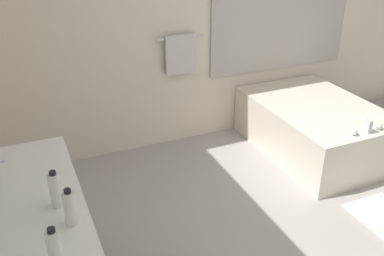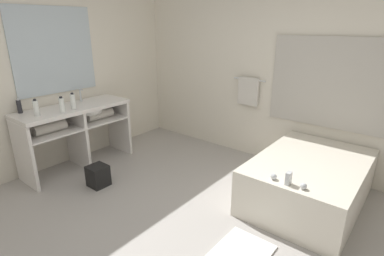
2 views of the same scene
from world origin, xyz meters
TOP-DOWN VIEW (x-y plane):
  - ground_plane at (0.00, 0.00)m, footprint 16.00×16.00m
  - wall_back_with_blinds at (0.03, 2.23)m, footprint 7.40×0.13m
  - wall_left_with_mirror at (-2.23, 0.01)m, footprint 0.08×7.40m
  - vanity_counter at (-1.90, 0.36)m, footprint 0.56×1.46m
  - sink_faucet at (-2.06, 0.55)m, footprint 0.09×0.04m
  - bathtub at (0.90, 1.43)m, footprint 1.05×1.53m
  - water_bottle_1 at (-1.83, -0.17)m, footprint 0.06×0.06m
  - water_bottle_2 at (-1.72, 0.09)m, footprint 0.06×0.06m
  - water_bottle_3 at (-1.77, 0.27)m, footprint 0.06×0.06m
  - soap_dispenser at (-2.12, -0.24)m, footprint 0.05×0.05m
  - waste_bin at (-1.23, 0.17)m, footprint 0.22×0.22m

SIDE VIEW (x-z plane):
  - ground_plane at x=0.00m, z-range 0.00..0.00m
  - waste_bin at x=-1.23m, z-range 0.00..0.26m
  - bathtub at x=0.90m, z-range -0.03..0.60m
  - vanity_counter at x=-1.90m, z-range 0.20..1.07m
  - soap_dispenser at x=-2.12m, z-range 0.85..1.04m
  - sink_faucet at x=-2.06m, z-range 0.86..1.04m
  - water_bottle_2 at x=-1.72m, z-range 0.86..1.06m
  - water_bottle_1 at x=-1.83m, z-range 0.86..1.07m
  - water_bottle_3 at x=-1.77m, z-range 0.86..1.07m
  - wall_back_with_blinds at x=0.03m, z-range -0.01..2.69m
  - wall_left_with_mirror at x=-2.23m, z-range 0.00..2.70m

